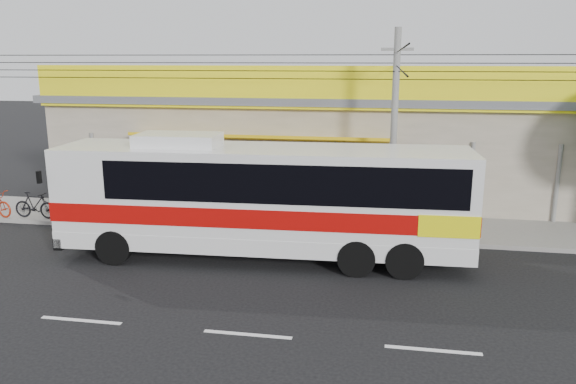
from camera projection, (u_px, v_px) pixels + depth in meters
name	position (u px, v px, depth m)	size (l,w,h in m)	color
ground	(270.00, 290.00, 14.82)	(120.00, 120.00, 0.00)	black
sidewalk	(303.00, 223.00, 20.55)	(30.00, 3.20, 0.15)	slate
lane_markings	(248.00, 335.00, 12.43)	(50.00, 0.12, 0.01)	silver
storefront_building	(321.00, 141.00, 25.34)	(22.60, 9.20, 5.70)	gray
coach_bus	(269.00, 194.00, 16.77)	(12.34, 3.09, 3.77)	silver
motorbike_dark	(35.00, 205.00, 20.83)	(0.47, 1.67, 1.00)	black
utility_pole	(397.00, 66.00, 18.15)	(34.00, 14.00, 6.94)	slate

